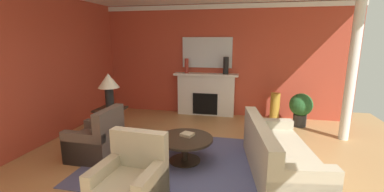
% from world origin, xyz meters
% --- Properties ---
extents(ground_plane, '(8.79, 8.79, 0.00)m').
position_xyz_m(ground_plane, '(0.00, 0.00, 0.00)').
color(ground_plane, tan).
extents(wall_fireplace, '(7.11, 0.12, 3.07)m').
position_xyz_m(wall_fireplace, '(0.00, 3.44, 1.54)').
color(wall_fireplace, '#B7422D').
rests_on(wall_fireplace, ground_plane).
extents(wall_window, '(0.12, 7.37, 3.07)m').
position_xyz_m(wall_window, '(-3.31, 0.30, 1.54)').
color(wall_window, '#B7422D').
rests_on(wall_window, ground_plane).
extents(crown_moulding, '(7.11, 0.08, 0.12)m').
position_xyz_m(crown_moulding, '(0.00, 3.36, 2.99)').
color(crown_moulding, white).
extents(area_rug, '(3.37, 2.52, 0.01)m').
position_xyz_m(area_rug, '(-0.20, 0.26, 0.01)').
color(area_rug, '#4C517A').
rests_on(area_rug, ground_plane).
extents(fireplace, '(1.80, 0.35, 1.20)m').
position_xyz_m(fireplace, '(-0.32, 3.23, 0.57)').
color(fireplace, white).
rests_on(fireplace, ground_plane).
extents(mantel_mirror, '(1.40, 0.04, 0.84)m').
position_xyz_m(mantel_mirror, '(-0.32, 3.35, 1.77)').
color(mantel_mirror, silver).
extents(sofa, '(1.20, 2.21, 0.85)m').
position_xyz_m(sofa, '(1.37, 0.17, 0.30)').
color(sofa, '#BCB299').
rests_on(sofa, ground_plane).
extents(armchair_near_window, '(0.81, 0.81, 0.95)m').
position_xyz_m(armchair_near_window, '(-1.81, 0.08, 0.31)').
color(armchair_near_window, brown).
rests_on(armchair_near_window, ground_plane).
extents(armchair_facing_fireplace, '(0.85, 0.85, 0.95)m').
position_xyz_m(armchair_facing_fireplace, '(-0.58, -1.11, 0.31)').
color(armchair_facing_fireplace, '#C1B293').
rests_on(armchair_facing_fireplace, ground_plane).
extents(coffee_table, '(1.00, 1.00, 0.45)m').
position_xyz_m(coffee_table, '(-0.20, 0.26, 0.34)').
color(coffee_table, '#2D2319').
rests_on(coffee_table, ground_plane).
extents(side_table, '(0.56, 0.56, 0.70)m').
position_xyz_m(side_table, '(-2.00, 0.94, 0.40)').
color(side_table, '#2D2319').
rests_on(side_table, ground_plane).
extents(table_lamp, '(0.44, 0.44, 0.75)m').
position_xyz_m(table_lamp, '(-2.00, 0.94, 1.22)').
color(table_lamp, black).
rests_on(table_lamp, side_table).
extents(vase_tall_corner, '(0.24, 0.24, 0.78)m').
position_xyz_m(vase_tall_corner, '(1.55, 2.93, 0.39)').
color(vase_tall_corner, '#B7892D').
rests_on(vase_tall_corner, ground_plane).
extents(vase_mantel_right, '(0.15, 0.15, 0.47)m').
position_xyz_m(vase_mantel_right, '(0.23, 3.18, 1.44)').
color(vase_mantel_right, black).
rests_on(vase_mantel_right, fireplace).
extents(vase_mantel_left, '(0.11, 0.11, 0.41)m').
position_xyz_m(vase_mantel_left, '(-0.87, 3.18, 1.40)').
color(vase_mantel_left, '#9E3328').
rests_on(vase_mantel_left, fireplace).
extents(book_red_cover, '(0.26, 0.25, 0.05)m').
position_xyz_m(book_red_cover, '(-0.17, 0.37, 0.47)').
color(book_red_cover, tan).
rests_on(book_red_cover, coffee_table).
extents(potted_plant, '(0.56, 0.56, 0.83)m').
position_xyz_m(potted_plant, '(2.15, 2.77, 0.49)').
color(potted_plant, '#333333').
rests_on(potted_plant, ground_plane).
extents(column_white, '(0.20, 0.20, 3.07)m').
position_xyz_m(column_white, '(2.94, 2.04, 1.54)').
color(column_white, white).
rests_on(column_white, ground_plane).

